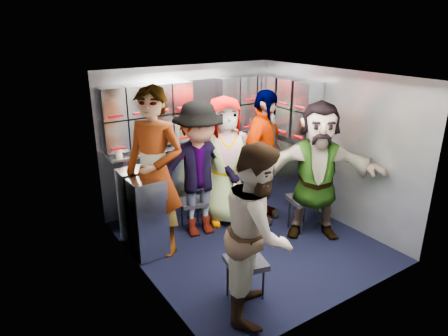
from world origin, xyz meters
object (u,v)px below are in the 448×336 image
attendant_arc_e (317,171)px  jump_seat_near_left (246,264)px  jump_seat_mid_right (254,189)px  attendant_arc_d (263,158)px  attendant_standing (155,173)px  jump_seat_near_right (304,201)px  attendant_arc_b (199,171)px  jump_seat_mid_left (193,203)px  jump_seat_center (218,189)px  attendant_arc_a (258,231)px  attendant_arc_c (225,161)px

attendant_arc_e → jump_seat_near_left: bearing=-122.6°
jump_seat_near_left → jump_seat_mid_right: (1.22, 1.47, 0.01)m
jump_seat_near_left → attendant_arc_d: size_ratio=0.24×
attendant_standing → jump_seat_near_right: bearing=38.4°
attendant_standing → attendant_arc_b: attendant_standing is taller
jump_seat_mid_left → jump_seat_center: size_ratio=0.88×
jump_seat_near_left → jump_seat_near_right: 1.70m
jump_seat_mid_left → attendant_arc_a: bearing=-99.5°
attendant_arc_c → attendant_arc_a: bearing=-95.7°
attendant_arc_b → attendant_arc_e: 1.49m
attendant_arc_b → jump_seat_near_left: bearing=-91.3°
attendant_arc_c → jump_seat_mid_left: bearing=-167.7°
jump_seat_center → jump_seat_near_right: (0.75, -0.98, -0.00)m
jump_seat_near_left → attendant_arc_a: size_ratio=0.26×
jump_seat_mid_right → attendant_arc_e: size_ratio=0.26×
jump_seat_mid_left → jump_seat_center: bearing=15.2°
jump_seat_near_left → attendant_arc_e: size_ratio=0.25×
attendant_arc_c → jump_seat_mid_right: bearing=8.2°
attendant_arc_b → attendant_arc_e: (1.23, -0.85, 0.00)m
jump_seat_center → attendant_arc_c: size_ratio=0.26×
attendant_arc_e → attendant_arc_d: bearing=149.5°
attendant_arc_c → attendant_standing: bearing=-150.6°
attendant_arc_d → attendant_arc_e: attendant_arc_d is taller
jump_seat_near_right → attendant_arc_b: (-1.23, 0.67, 0.48)m
attendant_standing → attendant_arc_a: size_ratio=1.20×
attendant_arc_c → attendant_arc_e: 1.23m
jump_seat_mid_left → attendant_arc_c: 0.71m
attendant_arc_b → attendant_arc_d: 0.94m
jump_seat_mid_left → attendant_standing: bearing=-157.3°
jump_seat_mid_right → attendant_standing: size_ratio=0.23×
attendant_standing → attendant_arc_a: attendant_standing is taller
jump_seat_near_right → attendant_arc_e: size_ratio=0.27×
attendant_arc_e → jump_seat_mid_left: bearing=176.8°
attendant_arc_e → attendant_arc_c: bearing=164.3°
attendant_arc_b → jump_seat_mid_left: bearing=100.5°
jump_seat_center → attendant_arc_c: (0.00, -0.18, 0.48)m
jump_seat_near_left → attendant_arc_a: (-0.00, -0.18, 0.46)m
jump_seat_mid_right → attendant_arc_d: bearing=-90.0°
jump_seat_mid_right → jump_seat_near_right: 0.78m
jump_seat_near_left → attendant_arc_a: bearing=-90.0°
jump_seat_mid_right → attendant_arc_a: 2.10m
attendant_arc_a → attendant_arc_d: bearing=2.3°
attendant_standing → attendant_arc_e: bearing=33.5°
attendant_arc_b → attendant_arc_c: bearing=25.7°
attendant_arc_e → attendant_arc_b: bearing=-177.9°
attendant_arc_a → attendant_standing: bearing=54.9°
jump_seat_mid_left → attendant_arc_d: (0.93, -0.31, 0.57)m
jump_seat_near_right → attendant_arc_a: attendant_arc_a is taller
jump_seat_near_left → attendant_arc_d: attendant_arc_d is taller
jump_seat_near_left → attendant_arc_b: size_ratio=0.25×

